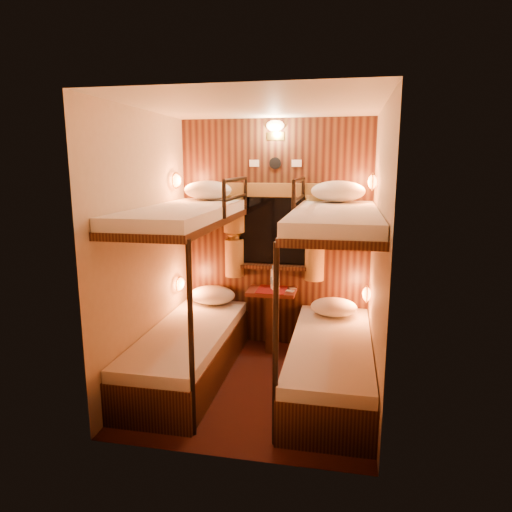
% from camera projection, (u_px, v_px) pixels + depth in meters
% --- Properties ---
extents(floor, '(2.10, 2.10, 0.00)m').
position_uv_depth(floor, '(256.00, 385.00, 4.09)').
color(floor, black).
rests_on(floor, ground).
extents(ceiling, '(2.10, 2.10, 0.00)m').
position_uv_depth(ceiling, '(256.00, 105.00, 3.61)').
color(ceiling, silver).
rests_on(ceiling, wall_back).
extents(wall_back, '(2.40, 0.00, 2.40)m').
position_uv_depth(wall_back, '(275.00, 235.00, 4.86)').
color(wall_back, '#C6B293').
rests_on(wall_back, floor).
extents(wall_front, '(2.40, 0.00, 2.40)m').
position_uv_depth(wall_front, '(223.00, 286.00, 2.84)').
color(wall_front, '#C6B293').
rests_on(wall_front, floor).
extents(wall_left, '(0.00, 2.40, 2.40)m').
position_uv_depth(wall_left, '(145.00, 249.00, 4.04)').
color(wall_left, '#C6B293').
rests_on(wall_left, floor).
extents(wall_right, '(0.00, 2.40, 2.40)m').
position_uv_depth(wall_right, '(378.00, 258.00, 3.66)').
color(wall_right, '#C6B293').
rests_on(wall_right, floor).
extents(back_panel, '(2.00, 0.03, 2.40)m').
position_uv_depth(back_panel, '(275.00, 235.00, 4.84)').
color(back_panel, black).
rests_on(back_panel, floor).
extents(bunk_left, '(0.72, 1.90, 1.82)m').
position_uv_depth(bunk_left, '(188.00, 318.00, 4.16)').
color(bunk_left, black).
rests_on(bunk_left, floor).
extents(bunk_right, '(0.72, 1.90, 1.82)m').
position_uv_depth(bunk_right, '(331.00, 328.00, 3.92)').
color(bunk_right, black).
rests_on(bunk_right, floor).
extents(window, '(1.00, 0.12, 0.79)m').
position_uv_depth(window, '(274.00, 237.00, 4.82)').
color(window, black).
rests_on(window, back_panel).
extents(curtains, '(1.10, 0.22, 1.00)m').
position_uv_depth(curtains, '(274.00, 230.00, 4.77)').
color(curtains, olive).
rests_on(curtains, back_panel).
extents(back_fixtures, '(0.54, 0.09, 0.48)m').
position_uv_depth(back_fixtures, '(275.00, 133.00, 4.60)').
color(back_fixtures, black).
rests_on(back_fixtures, back_panel).
extents(reading_lamps, '(2.00, 0.20, 1.25)m').
position_uv_depth(reading_lamps, '(270.00, 236.00, 4.51)').
color(reading_lamps, orange).
rests_on(reading_lamps, wall_left).
extents(table, '(0.50, 0.34, 0.66)m').
position_uv_depth(table, '(272.00, 311.00, 4.82)').
color(table, '#532413').
rests_on(table, floor).
extents(bottle_left, '(0.07, 0.07, 0.25)m').
position_uv_depth(bottle_left, '(274.00, 279.00, 4.79)').
color(bottle_left, '#99BFE5').
rests_on(bottle_left, table).
extents(bottle_right, '(0.06, 0.06, 0.21)m').
position_uv_depth(bottle_right, '(275.00, 281.00, 4.75)').
color(bottle_right, '#99BFE5').
rests_on(bottle_right, table).
extents(sachet_a, '(0.10, 0.08, 0.01)m').
position_uv_depth(sachet_a, '(290.00, 291.00, 4.72)').
color(sachet_a, silver).
rests_on(sachet_a, table).
extents(sachet_b, '(0.08, 0.08, 0.01)m').
position_uv_depth(sachet_b, '(293.00, 288.00, 4.82)').
color(sachet_b, silver).
rests_on(sachet_b, table).
extents(pillow_lower_left, '(0.50, 0.36, 0.20)m').
position_uv_depth(pillow_lower_left, '(212.00, 295.00, 4.92)').
color(pillow_lower_left, white).
rests_on(pillow_lower_left, bunk_left).
extents(pillow_lower_right, '(0.46, 0.33, 0.18)m').
position_uv_depth(pillow_lower_right, '(334.00, 307.00, 4.53)').
color(pillow_lower_right, white).
rests_on(pillow_lower_right, bunk_right).
extents(pillow_upper_left, '(0.49, 0.35, 0.19)m').
position_uv_depth(pillow_upper_left, '(208.00, 190.00, 4.61)').
color(pillow_upper_left, white).
rests_on(pillow_upper_left, bunk_left).
extents(pillow_upper_right, '(0.51, 0.37, 0.20)m').
position_uv_depth(pillow_upper_right, '(338.00, 191.00, 4.34)').
color(pillow_upper_right, white).
rests_on(pillow_upper_right, bunk_right).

